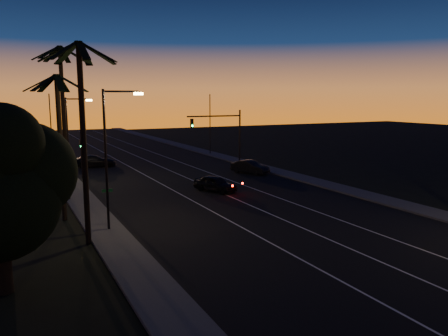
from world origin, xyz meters
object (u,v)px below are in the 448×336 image
signal_mast (223,128)px  lead_car (215,184)px  cross_car (94,161)px  right_car (250,167)px

signal_mast → lead_car: (-6.86, -12.23, -4.04)m
cross_car → right_car: bearing=-40.4°
signal_mast → lead_car: 14.59m
lead_car → right_car: 10.31m
lead_car → signal_mast: bearing=60.7°
right_car → cross_car: (-14.84, 12.63, 0.00)m
signal_mast → right_car: 6.71m
right_car → cross_car: size_ratio=0.89×
lead_car → cross_car: 20.83m
right_car → signal_mast: bearing=98.5°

